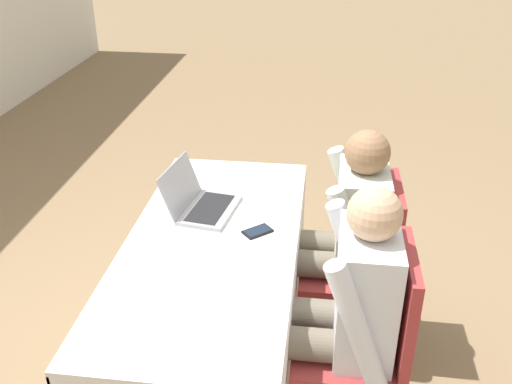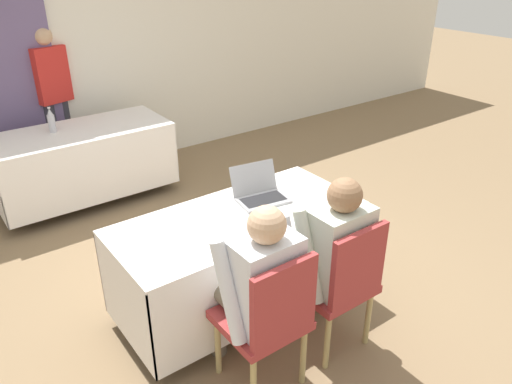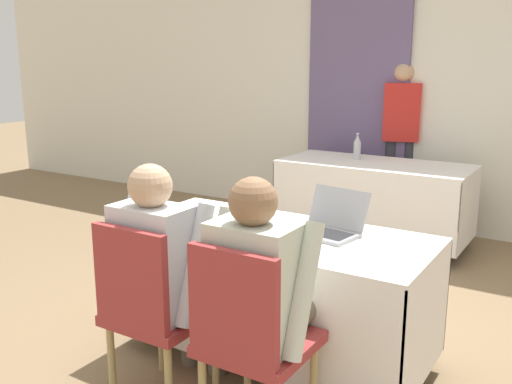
# 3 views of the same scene
# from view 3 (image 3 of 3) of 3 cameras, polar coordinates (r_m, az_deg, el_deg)

# --- Properties ---
(ground_plane) EXTENTS (24.00, 24.00, 0.00)m
(ground_plane) POSITION_cam_3_polar(r_m,az_deg,el_deg) (3.30, 1.87, -16.20)
(ground_plane) COLOR #846B4C
(wall_back) EXTENTS (12.00, 0.06, 2.70)m
(wall_back) POSITION_cam_3_polar(r_m,az_deg,el_deg) (5.62, 17.38, 9.82)
(wall_back) COLOR silver
(wall_back) RESTS_ON ground_plane
(curtain_panel) EXTENTS (1.03, 0.04, 2.65)m
(curtain_panel) POSITION_cam_3_polar(r_m,az_deg,el_deg) (5.80, 10.06, 10.04)
(curtain_panel) COLOR slate
(curtain_panel) RESTS_ON ground_plane
(conference_table_near) EXTENTS (1.64, 0.74, 0.73)m
(conference_table_near) POSITION_cam_3_polar(r_m,az_deg,el_deg) (3.07, 1.94, -7.17)
(conference_table_near) COLOR white
(conference_table_near) RESTS_ON ground_plane
(conference_table_far) EXTENTS (1.64, 0.74, 0.73)m
(conference_table_far) POSITION_cam_3_polar(r_m,az_deg,el_deg) (5.14, 11.75, 0.90)
(conference_table_far) COLOR white
(conference_table_far) RESTS_ON ground_plane
(laptop) EXTENTS (0.38, 0.34, 0.22)m
(laptop) POSITION_cam_3_polar(r_m,az_deg,el_deg) (2.97, 7.16, -3.39)
(laptop) COLOR #99999E
(laptop) RESTS_ON conference_table_near
(cell_phone) EXTENTS (0.14, 0.15, 0.01)m
(cell_phone) POSITION_cam_3_polar(r_m,az_deg,el_deg) (2.81, 1.61, -5.07)
(cell_phone) COLOR black
(cell_phone) RESTS_ON conference_table_near
(paper_beside_laptop) EXTENTS (0.25, 0.32, 0.00)m
(paper_beside_laptop) POSITION_cam_3_polar(r_m,az_deg,el_deg) (2.76, 6.50, -5.58)
(paper_beside_laptop) COLOR white
(paper_beside_laptop) RESTS_ON conference_table_near
(water_bottle) EXTENTS (0.07, 0.07, 0.24)m
(water_bottle) POSITION_cam_3_polar(r_m,az_deg,el_deg) (5.23, 10.09, 4.40)
(water_bottle) COLOR #B7B7C1
(water_bottle) RESTS_ON conference_table_far
(chair_near_left) EXTENTS (0.44, 0.44, 0.91)m
(chair_near_left) POSITION_cam_3_polar(r_m,az_deg,el_deg) (2.73, -10.42, -11.18)
(chair_near_left) COLOR tan
(chair_near_left) RESTS_ON ground_plane
(chair_near_right) EXTENTS (0.44, 0.44, 0.91)m
(chair_near_right) POSITION_cam_3_polar(r_m,az_deg,el_deg) (2.43, -0.62, -14.15)
(chair_near_right) COLOR tan
(chair_near_right) RESTS_ON ground_plane
(person_checkered_shirt) EXTENTS (0.50, 0.52, 1.17)m
(person_checkered_shirt) POSITION_cam_3_polar(r_m,az_deg,el_deg) (2.74, -9.10, -7.41)
(person_checkered_shirt) COLOR #665B4C
(person_checkered_shirt) RESTS_ON ground_plane
(person_white_shirt) EXTENTS (0.50, 0.52, 1.17)m
(person_white_shirt) POSITION_cam_3_polar(r_m,az_deg,el_deg) (2.44, 0.69, -9.87)
(person_white_shirt) COLOR #665B4C
(person_white_shirt) RESTS_ON ground_plane
(person_red_shirt) EXTENTS (0.38, 0.29, 1.59)m
(person_red_shirt) POSITION_cam_3_polar(r_m,az_deg,el_deg) (5.71, 14.28, 5.64)
(person_red_shirt) COLOR #33333D
(person_red_shirt) RESTS_ON ground_plane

